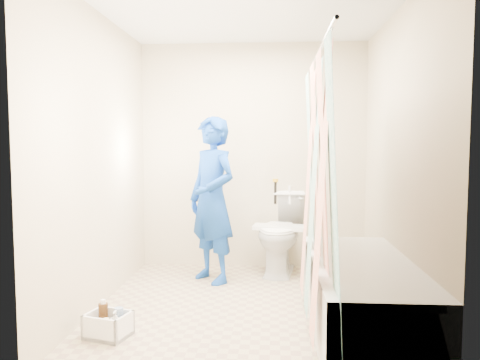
# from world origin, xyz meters

# --- Properties ---
(floor) EXTENTS (2.60, 2.60, 0.00)m
(floor) POSITION_xyz_m (0.00, 0.00, 0.00)
(floor) COLOR tan
(floor) RESTS_ON ground
(ceiling) EXTENTS (2.40, 2.60, 0.02)m
(ceiling) POSITION_xyz_m (0.00, 0.00, 2.40)
(ceiling) COLOR silver
(ceiling) RESTS_ON wall_back
(wall_back) EXTENTS (2.40, 0.02, 2.40)m
(wall_back) POSITION_xyz_m (0.00, 1.30, 1.20)
(wall_back) COLOR beige
(wall_back) RESTS_ON ground
(wall_front) EXTENTS (2.40, 0.02, 2.40)m
(wall_front) POSITION_xyz_m (0.00, -1.30, 1.20)
(wall_front) COLOR beige
(wall_front) RESTS_ON ground
(wall_left) EXTENTS (0.02, 2.60, 2.40)m
(wall_left) POSITION_xyz_m (-1.20, 0.00, 1.20)
(wall_left) COLOR beige
(wall_left) RESTS_ON ground
(wall_right) EXTENTS (0.02, 2.60, 2.40)m
(wall_right) POSITION_xyz_m (1.20, 0.00, 1.20)
(wall_right) COLOR beige
(wall_right) RESTS_ON ground
(bathtub) EXTENTS (0.70, 1.75, 0.50)m
(bathtub) POSITION_xyz_m (0.85, -0.43, 0.27)
(bathtub) COLOR silver
(bathtub) RESTS_ON ground
(curtain_rod) EXTENTS (0.02, 1.90, 0.02)m
(curtain_rod) POSITION_xyz_m (0.52, -0.43, 1.95)
(curtain_rod) COLOR silver
(curtain_rod) RESTS_ON wall_back
(shower_curtain) EXTENTS (0.06, 1.75, 1.80)m
(shower_curtain) POSITION_xyz_m (0.52, -0.43, 1.02)
(shower_curtain) COLOR white
(shower_curtain) RESTS_ON curtain_rod
(toilet) EXTENTS (0.58, 0.88, 0.84)m
(toilet) POSITION_xyz_m (0.30, 1.08, 0.42)
(toilet) COLOR white
(toilet) RESTS_ON ground
(tank_lid) EXTENTS (0.54, 0.30, 0.04)m
(tank_lid) POSITION_xyz_m (0.28, 0.95, 0.49)
(tank_lid) COLOR white
(tank_lid) RESTS_ON toilet
(tank_internals) EXTENTS (0.20, 0.07, 0.27)m
(tank_internals) POSITION_xyz_m (0.28, 1.31, 0.83)
(tank_internals) COLOR black
(tank_internals) RESTS_ON toilet
(plumber) EXTENTS (0.68, 0.68, 1.59)m
(plumber) POSITION_xyz_m (-0.37, 0.71, 0.80)
(plumber) COLOR #0E3495
(plumber) RESTS_ON ground
(cleaning_caddy) EXTENTS (0.33, 0.29, 0.22)m
(cleaning_caddy) POSITION_xyz_m (-0.91, -0.67, 0.08)
(cleaning_caddy) COLOR white
(cleaning_caddy) RESTS_ON ground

